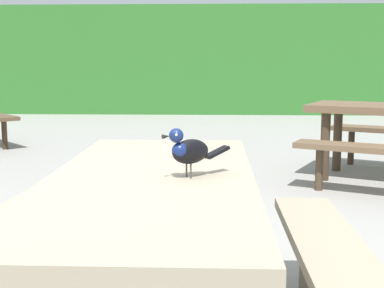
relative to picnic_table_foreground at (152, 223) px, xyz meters
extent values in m
cube|color=#2D6B28|center=(-0.38, 10.74, 0.62)|extent=(28.00, 2.07, 2.35)
cube|color=gray|center=(0.00, 0.00, 0.15)|extent=(0.76, 1.80, 0.07)
cylinder|color=#635B4C|center=(-0.27, 0.70, -0.22)|extent=(0.09, 0.09, 0.67)
cylinder|color=#635B4C|center=(0.27, 0.70, -0.22)|extent=(0.09, 0.09, 0.67)
cylinder|color=#635B4C|center=(-0.70, 0.64, -0.36)|extent=(0.07, 0.07, 0.39)
cube|color=gray|center=(0.70, 0.00, -0.14)|extent=(0.28, 1.71, 0.05)
cylinder|color=#635B4C|center=(0.70, 0.64, -0.36)|extent=(0.07, 0.07, 0.39)
ellipsoid|color=black|center=(0.15, -0.04, 0.28)|extent=(0.16, 0.14, 0.09)
ellipsoid|color=navy|center=(0.11, -0.06, 0.29)|extent=(0.09, 0.09, 0.06)
sphere|color=navy|center=(0.10, -0.07, 0.34)|extent=(0.05, 0.05, 0.05)
sphere|color=#EAE08C|center=(0.10, -0.10, 0.35)|extent=(0.01, 0.01, 0.01)
sphere|color=#EAE08C|center=(0.08, -0.06, 0.35)|extent=(0.01, 0.01, 0.01)
cone|color=black|center=(0.07, -0.10, 0.34)|extent=(0.03, 0.03, 0.02)
cube|color=black|center=(0.24, 0.03, 0.27)|extent=(0.10, 0.09, 0.04)
cylinder|color=#47423D|center=(0.15, -0.05, 0.21)|extent=(0.01, 0.01, 0.05)
cylinder|color=#47423D|center=(0.13, -0.03, 0.21)|extent=(0.01, 0.01, 0.05)
cylinder|color=#382B1D|center=(-2.53, 5.00, -0.36)|extent=(0.07, 0.07, 0.39)
cylinder|color=#423324|center=(1.32, 3.27, -0.22)|extent=(0.09, 0.09, 0.67)
cylinder|color=#423324|center=(1.55, 3.75, -0.22)|extent=(0.09, 0.09, 0.67)
cylinder|color=#423324|center=(1.19, 2.85, -0.36)|extent=(0.07, 0.07, 0.39)
cylinder|color=#423324|center=(1.79, 4.12, -0.36)|extent=(0.07, 0.07, 0.39)
camera|label=1|loc=(0.23, -1.95, 0.60)|focal=50.38mm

